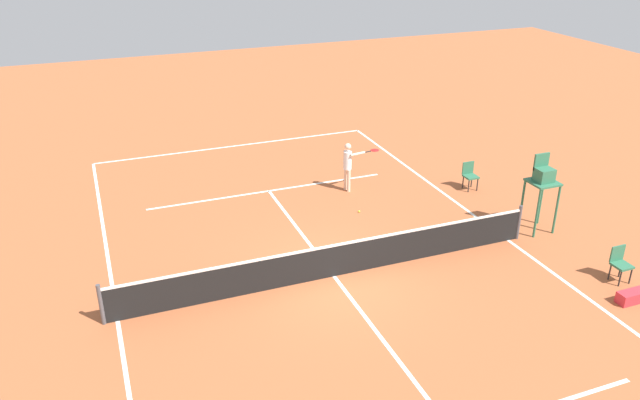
{
  "coord_description": "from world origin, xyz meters",
  "views": [
    {
      "loc": [
        5.47,
        13.14,
        8.84
      ],
      "look_at": [
        -0.76,
        -3.01,
        0.8
      ],
      "focal_mm": 35.18,
      "sensor_mm": 36.0,
      "label": 1
    }
  ],
  "objects": [
    {
      "name": "tennis_net",
      "position": [
        0.0,
        0.0,
        0.5
      ],
      "size": [
        11.78,
        0.1,
        1.07
      ],
      "color": "#4C4C51",
      "rests_on": "ground"
    },
    {
      "name": "courtside_chair_mid",
      "position": [
        -6.55,
        -3.64,
        0.53
      ],
      "size": [
        0.44,
        0.46,
        0.95
      ],
      "color": "#262626",
      "rests_on": "ground"
    },
    {
      "name": "tennis_ball",
      "position": [
        -2.22,
        -3.28,
        0.03
      ],
      "size": [
        0.07,
        0.07,
        0.07
      ],
      "primitive_type": "sphere",
      "color": "#CCE033",
      "rests_on": "ground"
    },
    {
      "name": "equipment_bag",
      "position": [
        -6.42,
        3.76,
        0.15
      ],
      "size": [
        0.76,
        0.32,
        0.3
      ],
      "primitive_type": "cube",
      "color": "red",
      "rests_on": "ground"
    },
    {
      "name": "umpire_chair",
      "position": [
        -6.71,
        -0.26,
        1.61
      ],
      "size": [
        0.8,
        0.8,
        2.41
      ],
      "color": "#2D6B4C",
      "rests_on": "ground"
    },
    {
      "name": "court_lines",
      "position": [
        0.0,
        0.0,
        0.0
      ],
      "size": [
        11.18,
        21.7,
        0.01
      ],
      "color": "white",
      "rests_on": "ground"
    },
    {
      "name": "player_serving",
      "position": [
        -2.59,
        -5.02,
        1.03
      ],
      "size": [
        1.31,
        0.45,
        1.72
      ],
      "rotation": [
        0.0,
        0.0,
        1.73
      ],
      "color": "beige",
      "rests_on": "ground"
    },
    {
      "name": "ground_plane",
      "position": [
        0.0,
        0.0,
        0.0
      ],
      "size": [
        60.0,
        60.0,
        0.0
      ],
      "primitive_type": "plane",
      "color": "#AD5933"
    },
    {
      "name": "courtside_chair_near",
      "position": [
        -6.86,
        2.84,
        0.53
      ],
      "size": [
        0.44,
        0.46,
        0.95
      ],
      "color": "#262626",
      "rests_on": "ground"
    }
  ]
}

